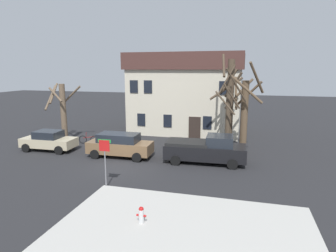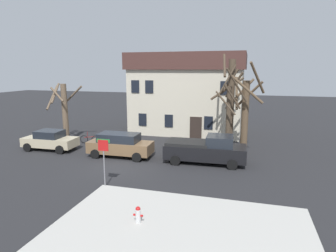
# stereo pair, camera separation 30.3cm
# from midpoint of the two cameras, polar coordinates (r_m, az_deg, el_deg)

# --- Properties ---
(ground_plane) EXTENTS (120.00, 120.00, 0.00)m
(ground_plane) POSITION_cam_midpoint_polar(r_m,az_deg,el_deg) (19.76, -9.44, -7.96)
(ground_plane) COLOR #262628
(sidewalk_slab) EXTENTS (10.41, 6.46, 0.12)m
(sidewalk_slab) POSITION_cam_midpoint_polar(r_m,az_deg,el_deg) (12.33, 3.27, -19.86)
(sidewalk_slab) COLOR #B7B5AD
(sidewalk_slab) RESTS_ON ground_plane
(building_main) EXTENTS (11.39, 7.61, 7.99)m
(building_main) POSITION_cam_midpoint_polar(r_m,az_deg,el_deg) (30.37, 4.37, 6.64)
(building_main) COLOR beige
(building_main) RESTS_ON ground_plane
(tree_bare_near) EXTENTS (2.66, 2.67, 5.21)m
(tree_bare_near) POSITION_cam_midpoint_polar(r_m,az_deg,el_deg) (27.28, -19.53, 3.03)
(tree_bare_near) COLOR brown
(tree_bare_near) RESTS_ON ground_plane
(tree_bare_mid) EXTENTS (2.30, 2.28, 6.77)m
(tree_bare_mid) POSITION_cam_midpoint_polar(r_m,az_deg,el_deg) (22.03, 12.28, 2.05)
(tree_bare_mid) COLOR #4C3D2D
(tree_bare_mid) RESTS_ON ground_plane
(tree_bare_far) EXTENTS (2.67, 2.54, 7.61)m
(tree_bare_far) POSITION_cam_midpoint_polar(r_m,az_deg,el_deg) (23.36, 12.57, 4.58)
(tree_bare_far) COLOR #4C3D2D
(tree_bare_far) RESTS_ON ground_plane
(tree_bare_end) EXTENTS (2.93, 2.94, 6.96)m
(tree_bare_end) POSITION_cam_midpoint_polar(r_m,az_deg,el_deg) (22.58, 15.33, 2.81)
(tree_bare_end) COLOR brown
(tree_bare_end) RESTS_ON ground_plane
(car_beige_sedan) EXTENTS (4.33, 2.11, 1.60)m
(car_beige_sedan) POSITION_cam_midpoint_polar(r_m,az_deg,el_deg) (25.12, -21.92, -2.60)
(car_beige_sedan) COLOR #C6B793
(car_beige_sedan) RESTS_ON ground_plane
(car_brown_wagon) EXTENTS (4.79, 2.05, 1.78)m
(car_brown_wagon) POSITION_cam_midpoint_polar(r_m,az_deg,el_deg) (21.73, -9.06, -3.65)
(car_brown_wagon) COLOR brown
(car_brown_wagon) RESTS_ON ground_plane
(pickup_truck_black) EXTENTS (5.63, 2.44, 1.98)m
(pickup_truck_black) POSITION_cam_midpoint_polar(r_m,az_deg,el_deg) (20.25, 7.91, -4.61)
(pickup_truck_black) COLOR black
(pickup_truck_black) RESTS_ON ground_plane
(fire_hydrant) EXTENTS (0.42, 0.22, 0.71)m
(fire_hydrant) POSITION_cam_midpoint_polar(r_m,az_deg,el_deg) (12.58, -5.20, -16.97)
(fire_hydrant) COLOR silver
(fire_hydrant) RESTS_ON sidewalk_slab
(street_sign_pole) EXTENTS (0.76, 0.07, 2.74)m
(street_sign_pole) POSITION_cam_midpoint_polar(r_m,az_deg,el_deg) (15.98, -12.06, -5.42)
(street_sign_pole) COLOR slate
(street_sign_pole) RESTS_ON ground_plane
(bicycle_leaning) EXTENTS (1.74, 0.31, 1.03)m
(bicycle_leaning) POSITION_cam_midpoint_polar(r_m,az_deg,el_deg) (26.31, -14.87, -2.55)
(bicycle_leaning) COLOR black
(bicycle_leaning) RESTS_ON ground_plane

